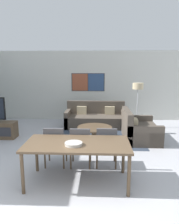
{
  "coord_description": "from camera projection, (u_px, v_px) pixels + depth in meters",
  "views": [
    {
      "loc": [
        0.64,
        -2.98,
        2.1
      ],
      "look_at": [
        0.38,
        2.77,
        0.95
      ],
      "focal_mm": 35.0,
      "sensor_mm": 36.0,
      "label": 1
    }
  ],
  "objects": [
    {
      "name": "ground_plane",
      "position": [
        57.0,
        207.0,
        3.36
      ],
      "size": [
        24.0,
        24.0,
        0.0
      ],
      "primitive_type": "plane",
      "color": "#B2B2B7"
    },
    {
      "name": "wall_back",
      "position": [
        84.0,
        86.0,
        8.97
      ],
      "size": [
        8.2,
        0.09,
        2.8
      ],
      "color": "silver",
      "rests_on": "ground_plane"
    },
    {
      "name": "area_rug",
      "position": [
        95.0,
        139.0,
        6.61
      ],
      "size": [
        2.89,
        1.88,
        0.01
      ],
      "color": "#333D4C",
      "rests_on": "ground_plane"
    },
    {
      "name": "sofa_main",
      "position": [
        96.0,
        119.0,
        8.04
      ],
      "size": [
        2.17,
        0.99,
        0.9
      ],
      "color": "#51473D",
      "rests_on": "ground_plane"
    },
    {
      "name": "sofa_side",
      "position": [
        138.0,
        131.0,
        6.51
      ],
      "size": [
        0.99,
        1.47,
        0.9
      ],
      "rotation": [
        0.0,
        0.0,
        1.57
      ],
      "color": "#51473D",
      "rests_on": "ground_plane"
    },
    {
      "name": "coffee_table",
      "position": [
        95.0,
        130.0,
        6.56
      ],
      "size": [
        1.04,
        1.04,
        0.38
      ],
      "color": "brown",
      "rests_on": "ground_plane"
    },
    {
      "name": "dining_table",
      "position": [
        77.0,
        146.0,
        3.97
      ],
      "size": [
        1.9,
        0.97,
        0.78
      ],
      "color": "brown",
      "rests_on": "ground_plane"
    },
    {
      "name": "dining_chair_left",
      "position": [
        55.0,
        144.0,
        4.68
      ],
      "size": [
        0.46,
        0.46,
        0.89
      ],
      "color": "#4C4C51",
      "rests_on": "ground_plane"
    },
    {
      "name": "dining_chair_centre",
      "position": [
        81.0,
        144.0,
        4.65
      ],
      "size": [
        0.46,
        0.46,
        0.89
      ],
      "color": "#4C4C51",
      "rests_on": "ground_plane"
    },
    {
      "name": "dining_chair_right",
      "position": [
        106.0,
        144.0,
        4.67
      ],
      "size": [
        0.46,
        0.46,
        0.89
      ],
      "color": "#4C4C51",
      "rests_on": "ground_plane"
    },
    {
      "name": "fruit_bowl",
      "position": [
        74.0,
        144.0,
        3.82
      ],
      "size": [
        0.31,
        0.31,
        0.05
      ],
      "color": "#B7B2A8",
      "rests_on": "dining_table"
    },
    {
      "name": "floor_lamp",
      "position": [
        138.0,
        89.0,
        7.7
      ],
      "size": [
        0.38,
        0.38,
        1.6
      ],
      "color": "#2D2D33",
      "rests_on": "ground_plane"
    }
  ]
}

